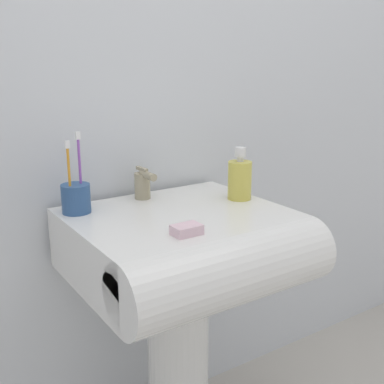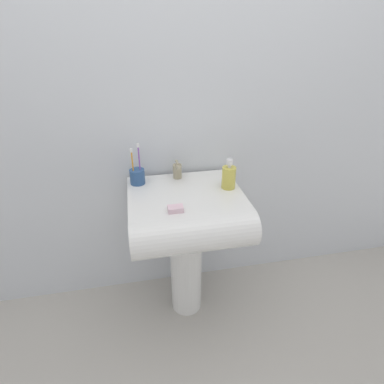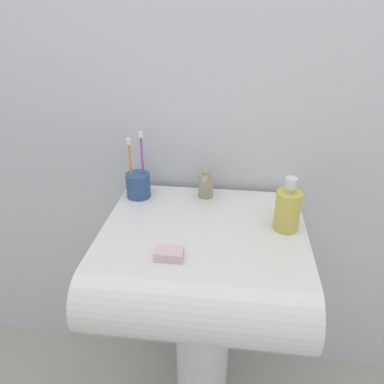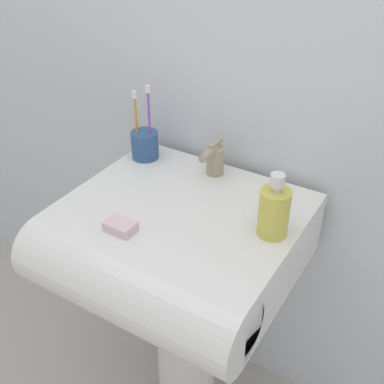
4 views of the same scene
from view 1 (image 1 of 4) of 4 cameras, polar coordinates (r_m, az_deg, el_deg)
The scene contains 7 objects.
wall_back at distance 1.49m, azimuth -7.73°, elevation 15.18°, with size 5.00×0.05×2.40m, color silver.
sink_pedestal at distance 1.53m, azimuth -1.65°, elevation -20.03°, with size 0.18×0.18×0.63m, color white.
sink_basin at distance 1.29m, azimuth -0.31°, elevation -6.74°, with size 0.57×0.55×0.17m.
faucet at distance 1.43m, azimuth -5.80°, elevation 1.00°, with size 0.05×0.10×0.09m.
toothbrush_cup at distance 1.33m, azimuth -13.59°, elevation -0.62°, with size 0.08×0.08×0.22m.
soap_bottle at distance 1.43m, azimuth 5.68°, elevation 1.57°, with size 0.07×0.07×0.16m.
bar_soap at distance 1.14m, azimuth -0.64°, elevation -4.50°, with size 0.07×0.05×0.02m, color silver.
Camera 1 is at (-0.66, -1.06, 1.20)m, focal length 45.00 mm.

